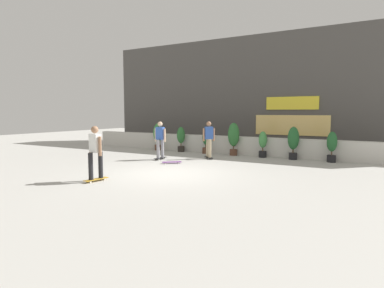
% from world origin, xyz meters
% --- Properties ---
extents(ground_plane, '(48.00, 48.00, 0.00)m').
position_xyz_m(ground_plane, '(0.00, 0.00, 0.00)').
color(ground_plane, '#B2AFA8').
extents(planter_wall, '(18.00, 0.40, 0.90)m').
position_xyz_m(planter_wall, '(0.00, 6.00, 0.45)').
color(planter_wall, beige).
rests_on(planter_wall, ground).
extents(building_backdrop, '(20.00, 2.08, 6.50)m').
position_xyz_m(building_backdrop, '(0.00, 10.00, 3.25)').
color(building_backdrop, '#4C4947').
rests_on(building_backdrop, ground).
extents(potted_plant_0, '(0.51, 0.51, 1.49)m').
position_xyz_m(potted_plant_0, '(-4.53, 5.55, 0.87)').
color(potted_plant_0, brown).
rests_on(potted_plant_0, ground).
extents(potted_plant_1, '(0.43, 0.43, 1.33)m').
position_xyz_m(potted_plant_1, '(-3.01, 5.55, 0.75)').
color(potted_plant_1, '#2D2823').
rests_on(potted_plant_1, ground).
extents(potted_plant_2, '(0.37, 0.37, 1.20)m').
position_xyz_m(potted_plant_2, '(-1.51, 5.55, 0.63)').
color(potted_plant_2, brown).
rests_on(potted_plant_2, ground).
extents(potted_plant_3, '(0.56, 0.56, 1.59)m').
position_xyz_m(potted_plant_3, '(0.01, 5.55, 0.94)').
color(potted_plant_3, brown).
rests_on(potted_plant_3, ground).
extents(potted_plant_4, '(0.38, 0.38, 1.22)m').
position_xyz_m(potted_plant_4, '(1.48, 5.55, 0.66)').
color(potted_plant_4, black).
rests_on(potted_plant_4, ground).
extents(potted_plant_5, '(0.50, 0.50, 1.47)m').
position_xyz_m(potted_plant_5, '(2.88, 5.55, 0.85)').
color(potted_plant_5, black).
rests_on(potted_plant_5, ground).
extents(potted_plant_6, '(0.42, 0.42, 1.30)m').
position_xyz_m(potted_plant_6, '(4.47, 5.55, 0.72)').
color(potted_plant_6, black).
rests_on(potted_plant_6, ground).
extents(skater_far_left, '(0.69, 0.72, 1.70)m').
position_xyz_m(skater_far_left, '(-0.52, 3.94, 0.94)').
color(skater_far_left, black).
rests_on(skater_far_left, ground).
extents(skater_by_wall_left, '(0.56, 0.82, 1.70)m').
position_xyz_m(skater_by_wall_left, '(-1.27, -2.20, 0.94)').
color(skater_by_wall_left, '#BF8C26').
rests_on(skater_by_wall_left, ground).
extents(skater_far_right, '(0.56, 0.81, 1.70)m').
position_xyz_m(skater_far_right, '(-2.27, 2.61, 0.94)').
color(skater_far_right, black).
rests_on(skater_far_right, ground).
extents(skateboard_near_camera, '(0.74, 0.67, 0.08)m').
position_xyz_m(skateboard_near_camera, '(-1.18, 1.88, 0.06)').
color(skateboard_near_camera, '#72338C').
rests_on(skateboard_near_camera, ground).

